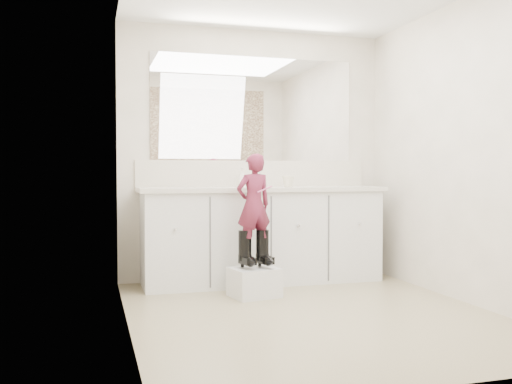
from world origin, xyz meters
name	(u,v)px	position (x,y,z in m)	size (l,w,h in m)	color
floor	(311,313)	(0.00, 0.00, 0.00)	(3.00, 3.00, 0.00)	#7E7152
wall_back	(254,154)	(0.00, 1.50, 1.20)	(2.60, 2.60, 0.00)	beige
wall_front	(431,135)	(0.00, -1.50, 1.20)	(2.60, 2.60, 0.00)	beige
wall_left	(127,146)	(-1.30, 0.00, 1.20)	(3.00, 3.00, 0.00)	beige
wall_right	(466,150)	(1.30, 0.00, 1.20)	(3.00, 3.00, 0.00)	beige
vanity_cabinet	(262,237)	(0.00, 1.23, 0.42)	(2.20, 0.55, 0.85)	silver
countertop	(263,189)	(0.00, 1.21, 0.87)	(2.28, 0.58, 0.04)	beige
backsplash	(254,173)	(0.00, 1.49, 1.02)	(2.28, 0.03, 0.25)	beige
mirror	(254,109)	(0.00, 1.49, 1.64)	(2.00, 0.02, 1.00)	white
dot_panel	(431,39)	(0.00, -1.49, 1.65)	(2.00, 0.01, 1.20)	#472819
faucet	(258,181)	(0.00, 1.38, 0.94)	(0.08, 0.08, 0.10)	silver
cup	(288,181)	(0.23, 1.15, 0.94)	(0.11, 0.11, 0.11)	beige
soap_bottle	(242,178)	(-0.20, 1.23, 0.98)	(0.08, 0.08, 0.18)	white
step_stool	(254,282)	(-0.24, 0.65, 0.12)	(0.37, 0.31, 0.24)	silver
boot_left	(245,249)	(-0.32, 0.67, 0.39)	(0.11, 0.21, 0.31)	black
boot_right	(262,248)	(-0.17, 0.67, 0.39)	(0.11, 0.21, 0.31)	black
toddler	(254,205)	(-0.24, 0.67, 0.76)	(0.31, 0.20, 0.84)	#9D305B
toothbrush	(265,189)	(-0.17, 0.59, 0.89)	(0.01, 0.01, 0.14)	#CE5087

